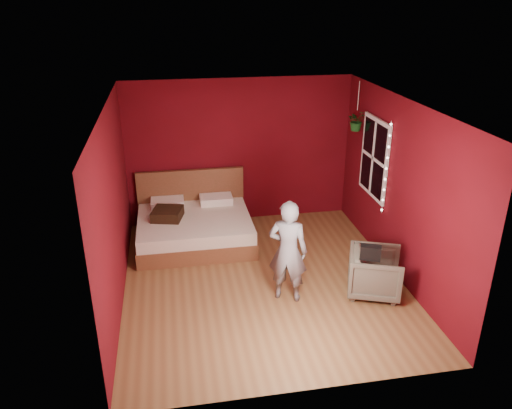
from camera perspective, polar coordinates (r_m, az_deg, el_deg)
name	(u,v)px	position (r m, az deg, el deg)	size (l,w,h in m)	color
floor	(263,280)	(7.46, 0.79, -8.67)	(4.50, 4.50, 0.00)	brown
room_walls	(263,173)	(6.72, 0.86, 3.58)	(4.04, 4.54, 2.62)	#5D0913
window	(374,158)	(8.16, 13.34, 5.21)	(0.05, 0.97, 1.27)	white
fairy_lights	(386,169)	(7.70, 14.66, 3.99)	(0.04, 0.04, 1.45)	silver
bed	(194,226)	(8.53, -7.06, -2.43)	(1.89, 1.61, 1.04)	brown
person	(288,251)	(6.72, 3.67, -5.35)	(0.53, 0.35, 1.46)	slate
armchair	(375,273)	(7.20, 13.45, -7.59)	(0.70, 0.72, 0.65)	#686552
handbag	(371,252)	(6.81, 12.96, -5.36)	(0.27, 0.14, 0.19)	black
throw_pillow	(167,214)	(8.35, -10.08, -1.06)	(0.46, 0.46, 0.17)	black
hanging_plant	(357,120)	(8.59, 11.42, 9.40)	(0.37, 0.34, 0.82)	silver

